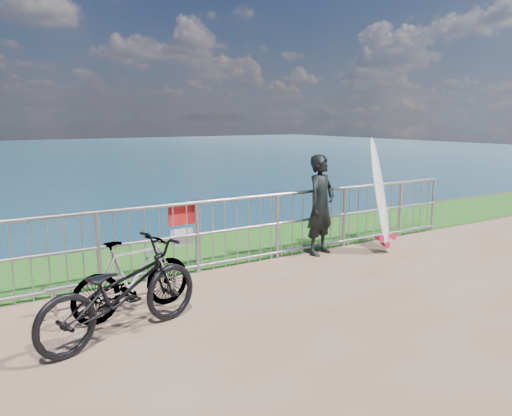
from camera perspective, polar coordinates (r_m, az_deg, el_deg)
grass_strip at (r=9.04m, az=-6.81°, el=-4.93°), size 120.00×120.00×0.00m
railing at (r=7.96m, az=-3.43°, el=-2.75°), size 10.06×0.10×1.13m
surfer at (r=8.74m, az=7.44°, el=0.35°), size 0.74×0.60×1.75m
surfboard at (r=9.10m, az=14.06°, el=0.95°), size 0.70×0.67×2.05m
bicycle_near at (r=5.66m, az=-15.17°, el=-9.16°), size 2.11×1.24×1.05m
bicycle_far at (r=6.28m, az=-13.85°, el=-7.61°), size 1.64×0.74×0.95m
bike_rack at (r=6.71m, az=-15.50°, el=-8.07°), size 1.75×0.05×0.37m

